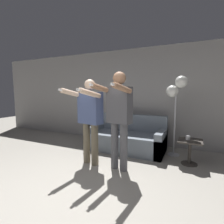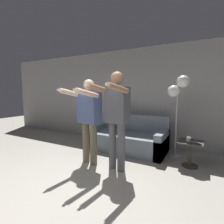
% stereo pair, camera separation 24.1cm
% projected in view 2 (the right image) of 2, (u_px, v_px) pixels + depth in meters
% --- Properties ---
extents(ground_plane, '(16.00, 16.00, 0.00)m').
position_uv_depth(ground_plane, '(49.00, 202.00, 2.28)').
color(ground_plane, gray).
extents(wall_back, '(10.00, 0.05, 2.60)m').
position_uv_depth(wall_back, '(137.00, 97.00, 4.84)').
color(wall_back, gray).
rests_on(wall_back, ground_plane).
extents(couch, '(1.86, 0.89, 0.85)m').
position_uv_depth(couch, '(128.00, 139.00, 4.31)').
color(couch, slate).
rests_on(couch, ground_plane).
extents(person_left, '(0.64, 0.74, 1.67)m').
position_uv_depth(person_left, '(89.00, 115.00, 3.42)').
color(person_left, '#6B604C').
rests_on(person_left, ground_plane).
extents(person_right, '(0.57, 0.72, 1.78)m').
position_uv_depth(person_right, '(116.00, 114.00, 3.11)').
color(person_right, '#56565B').
rests_on(person_right, ground_plane).
extents(cat, '(0.45, 0.14, 0.18)m').
position_uv_depth(cat, '(117.00, 110.00, 4.75)').
color(cat, silver).
rests_on(cat, couch).
extents(floor_lamp, '(0.44, 0.26, 1.77)m').
position_uv_depth(floor_lamp, '(178.00, 90.00, 3.71)').
color(floor_lamp, '#B2B2B7').
rests_on(floor_lamp, ground_plane).
extents(side_table, '(0.44, 0.44, 0.49)m').
position_uv_depth(side_table, '(191.00, 149.00, 3.34)').
color(side_table, '#38332D').
rests_on(side_table, ground_plane).
extents(cup, '(0.08, 0.08, 0.08)m').
position_uv_depth(cup, '(189.00, 139.00, 3.35)').
color(cup, white).
rests_on(cup, side_table).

